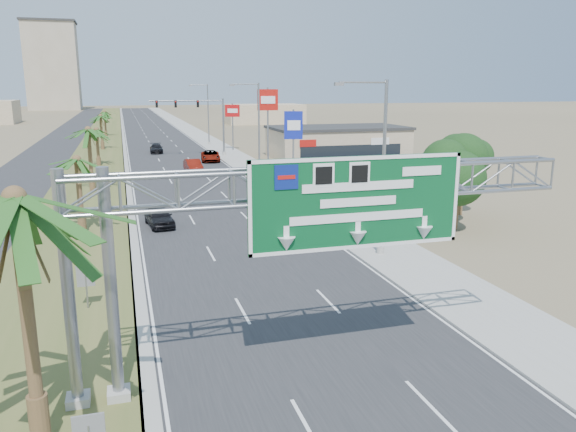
{
  "coord_description": "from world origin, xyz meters",
  "views": [
    {
      "loc": [
        -6.61,
        -6.68,
        9.63
      ],
      "look_at": [
        0.04,
        15.81,
        4.2
      ],
      "focal_mm": 35.0,
      "sensor_mm": 36.0,
      "label": 1
    }
  ],
  "objects_px": {
    "car_mid_lane": "(193,166)",
    "car_far": "(156,149)",
    "store_building": "(337,143)",
    "pole_sign_blue": "(293,128)",
    "pole_sign_red_near": "(268,105)",
    "pole_sign_red_far": "(232,114)",
    "sign_gantry": "(307,201)",
    "palm_near": "(15,200)",
    "car_right_lane": "(210,156)",
    "signal_mast": "(209,122)",
    "car_left_lane": "(159,217)"
  },
  "relations": [
    {
      "from": "store_building",
      "to": "pole_sign_red_near",
      "type": "distance_m",
      "value": 15.87
    },
    {
      "from": "car_right_lane",
      "to": "car_far",
      "type": "height_order",
      "value": "car_right_lane"
    },
    {
      "from": "car_right_lane",
      "to": "pole_sign_red_near",
      "type": "distance_m",
      "value": 12.67
    },
    {
      "from": "car_right_lane",
      "to": "pole_sign_blue",
      "type": "xyz_separation_m",
      "value": [
        6.95,
        -14.46,
        4.55
      ]
    },
    {
      "from": "car_mid_lane",
      "to": "car_far",
      "type": "bearing_deg",
      "value": 94.54
    },
    {
      "from": "palm_near",
      "to": "car_mid_lane",
      "type": "relative_size",
      "value": 1.82
    },
    {
      "from": "signal_mast",
      "to": "pole_sign_red_far",
      "type": "bearing_deg",
      "value": 53.69
    },
    {
      "from": "sign_gantry",
      "to": "pole_sign_red_far",
      "type": "relative_size",
      "value": 2.34
    },
    {
      "from": "store_building",
      "to": "car_right_lane",
      "type": "bearing_deg",
      "value": 178.09
    },
    {
      "from": "car_mid_lane",
      "to": "pole_sign_red_far",
      "type": "xyz_separation_m",
      "value": [
        8.67,
        20.8,
        4.82
      ]
    },
    {
      "from": "car_left_lane",
      "to": "car_far",
      "type": "distance_m",
      "value": 45.81
    },
    {
      "from": "signal_mast",
      "to": "sign_gantry",
      "type": "bearing_deg",
      "value": -95.74
    },
    {
      "from": "palm_near",
      "to": "signal_mast",
      "type": "bearing_deg",
      "value": 77.34
    },
    {
      "from": "car_left_lane",
      "to": "sign_gantry",
      "type": "bearing_deg",
      "value": -89.11
    },
    {
      "from": "signal_mast",
      "to": "pole_sign_red_far",
      "type": "height_order",
      "value": "signal_mast"
    },
    {
      "from": "palm_near",
      "to": "store_building",
      "type": "bearing_deg",
      "value": 61.72
    },
    {
      "from": "signal_mast",
      "to": "car_right_lane",
      "type": "height_order",
      "value": "signal_mast"
    },
    {
      "from": "signal_mast",
      "to": "car_far",
      "type": "height_order",
      "value": "signal_mast"
    },
    {
      "from": "palm_near",
      "to": "car_far",
      "type": "relative_size",
      "value": 1.84
    },
    {
      "from": "signal_mast",
      "to": "pole_sign_red_near",
      "type": "xyz_separation_m",
      "value": [
        4.7,
        -14.59,
        2.67
      ]
    },
    {
      "from": "pole_sign_red_near",
      "to": "car_left_lane",
      "type": "bearing_deg",
      "value": -120.06
    },
    {
      "from": "store_building",
      "to": "car_mid_lane",
      "type": "distance_m",
      "value": 22.74
    },
    {
      "from": "palm_near",
      "to": "pole_sign_red_near",
      "type": "relative_size",
      "value": 0.88
    },
    {
      "from": "signal_mast",
      "to": "store_building",
      "type": "relative_size",
      "value": 0.57
    },
    {
      "from": "car_mid_lane",
      "to": "car_right_lane",
      "type": "xyz_separation_m",
      "value": [
        3.41,
        9.26,
        -0.04
      ]
    },
    {
      "from": "pole_sign_blue",
      "to": "store_building",
      "type": "bearing_deg",
      "value": 52.56
    },
    {
      "from": "pole_sign_blue",
      "to": "pole_sign_red_far",
      "type": "distance_m",
      "value": 26.05
    },
    {
      "from": "pole_sign_red_near",
      "to": "pole_sign_red_far",
      "type": "relative_size",
      "value": 1.33
    },
    {
      "from": "sign_gantry",
      "to": "car_left_lane",
      "type": "xyz_separation_m",
      "value": [
        -3.36,
        22.76,
        -5.37
      ]
    },
    {
      "from": "sign_gantry",
      "to": "car_far",
      "type": "bearing_deg",
      "value": 90.6
    },
    {
      "from": "car_far",
      "to": "pole_sign_blue",
      "type": "distance_m",
      "value": 29.76
    },
    {
      "from": "store_building",
      "to": "pole_sign_blue",
      "type": "xyz_separation_m",
      "value": [
        -10.62,
        -13.87,
        3.26
      ]
    },
    {
      "from": "palm_near",
      "to": "pole_sign_blue",
      "type": "relative_size",
      "value": 1.16
    },
    {
      "from": "pole_sign_red_far",
      "to": "car_right_lane",
      "type": "bearing_deg",
      "value": -114.51
    },
    {
      "from": "store_building",
      "to": "car_far",
      "type": "xyz_separation_m",
      "value": [
        -23.78,
        12.42,
        -1.34
      ]
    },
    {
      "from": "car_far",
      "to": "pole_sign_red_far",
      "type": "xyz_separation_m",
      "value": [
        11.48,
        -0.29,
        4.92
      ]
    },
    {
      "from": "sign_gantry",
      "to": "palm_near",
      "type": "relative_size",
      "value": 2.01
    },
    {
      "from": "car_right_lane",
      "to": "palm_near",
      "type": "bearing_deg",
      "value": -96.4
    },
    {
      "from": "car_far",
      "to": "sign_gantry",
      "type": "bearing_deg",
      "value": -87.64
    },
    {
      "from": "sign_gantry",
      "to": "car_right_lane",
      "type": "relative_size",
      "value": 3.26
    },
    {
      "from": "sign_gantry",
      "to": "pole_sign_blue",
      "type": "height_order",
      "value": "sign_gantry"
    },
    {
      "from": "pole_sign_red_far",
      "to": "palm_near",
      "type": "bearing_deg",
      "value": -105.08
    },
    {
      "from": "store_building",
      "to": "car_left_lane",
      "type": "bearing_deg",
      "value": -128.42
    },
    {
      "from": "car_far",
      "to": "pole_sign_red_far",
      "type": "height_order",
      "value": "pole_sign_red_far"
    },
    {
      "from": "sign_gantry",
      "to": "store_building",
      "type": "xyz_separation_m",
      "value": [
        23.06,
        56.07,
        -4.06
      ]
    },
    {
      "from": "car_left_lane",
      "to": "signal_mast",
      "type": "bearing_deg",
      "value": 68.76
    },
    {
      "from": "pole_sign_red_near",
      "to": "car_far",
      "type": "bearing_deg",
      "value": 118.98
    },
    {
      "from": "palm_near",
      "to": "pole_sign_red_near",
      "type": "distance_m",
      "value": 52.94
    },
    {
      "from": "palm_near",
      "to": "car_mid_lane",
      "type": "height_order",
      "value": "palm_near"
    },
    {
      "from": "car_right_lane",
      "to": "car_far",
      "type": "relative_size",
      "value": 1.13
    }
  ]
}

